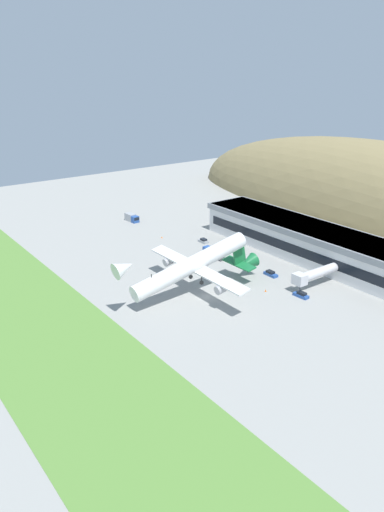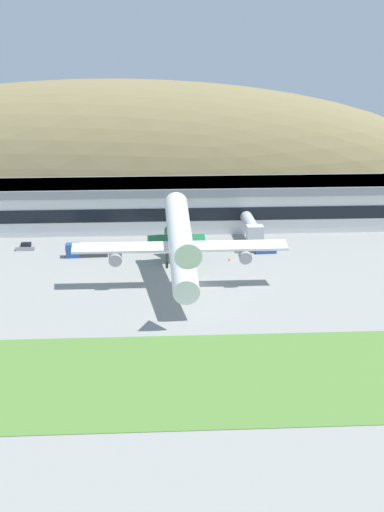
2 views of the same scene
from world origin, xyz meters
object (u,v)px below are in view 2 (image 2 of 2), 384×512
Objects in this scene: jetway_0 at (251,226)px; box_truck at (87,249)px; cargo_airplane at (180,243)px; service_car_0 at (26,247)px; service_car_1 at (266,250)px; traffic_cone_0 at (229,259)px; terminal_building at (239,201)px; service_car_2 at (192,247)px.

jetway_0 is 34.94m from box_truck.
service_car_0 is at bearing 138.67° from cargo_airplane.
jetway_0 is 8.04m from service_car_1.
service_car_0 is (-47.01, -1.37, -3.37)m from jetway_0.
cargo_airplane is at bearing -41.33° from service_car_0.
jetway_0 reaches higher than traffic_cone_0.
jetway_0 is 27.37× the size of traffic_cone_0.
service_car_0 is at bearing -158.65° from terminal_building.
box_truck is 14.62× the size of traffic_cone_0.
terminal_building is 23.97m from service_car_2.
cargo_airplane is at bearing -120.15° from jetway_0.
cargo_airplane is at bearing -98.18° from service_car_2.
service_car_1 reaches higher than traffic_cone_0.
box_truck is (-33.40, -23.91, -4.36)m from terminal_building.
terminal_building is 13.31× the size of box_truck.
service_car_1 is (49.11, -5.61, -0.02)m from service_car_0.
traffic_cone_0 is (28.17, -4.82, -1.21)m from box_truck.
terminal_building is 7.11× the size of jetway_0.
traffic_cone_0 is (6.89, -8.74, -0.31)m from service_car_2.
jetway_0 is 3.65× the size of service_car_1.
traffic_cone_0 is at bearing -9.71° from box_truck.
service_car_1 is at bearing 48.97° from cargo_airplane.
cargo_airplane is 11.85× the size of service_car_0.
service_car_1 is at bearing 31.98° from traffic_cone_0.
service_car_2 reaches higher than traffic_cone_0.
service_car_0 is at bearing 176.84° from service_car_2.
box_truck is at bearing 170.29° from traffic_cone_0.
service_car_1 is 36.22m from box_truck.
service_car_2 is 0.52× the size of box_truck.
cargo_airplane is 10.43× the size of service_car_1.
service_car_2 is (-12.82, -3.26, -3.40)m from jetway_0.
service_car_0 is (-46.31, -18.10, -5.23)m from terminal_building.
traffic_cone_0 is at bearing -116.31° from jetway_0.
cargo_airplane reaches higher than service_car_0.
service_car_2 is at bearing 166.02° from service_car_1.
cargo_airplane is at bearing -122.80° from traffic_cone_0.
jetway_0 reaches higher than service_car_0.
service_car_0 is 49.43m from service_car_1.
service_car_1 is 7.51× the size of traffic_cone_0.
terminal_building is at bearing 35.59° from box_truck.
terminal_building is 24.45m from service_car_1.
box_truck is (-34.11, -7.18, -2.50)m from jetway_0.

